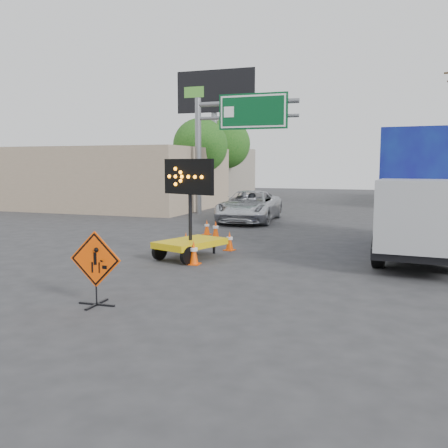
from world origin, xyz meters
The scene contains 16 objects.
ground centered at (0.00, 0.00, 0.00)m, with size 100.00×100.00×0.00m, color #2D2D30.
storefront_left_near centered at (-14.00, 20.00, 2.00)m, with size 14.00×10.00×4.00m, color tan.
storefront_left_far centered at (-15.00, 34.00, 2.20)m, with size 12.00×10.00×4.40m, color gray.
highway_gantry centered at (-4.43, 17.96, 5.07)m, with size 6.18×0.38×6.90m.
billboard centered at (-8.35, 25.87, 7.35)m, with size 6.10×0.54×9.85m.
tree_left_near centered at (-8.00, 22.00, 4.16)m, with size 3.71×3.71×6.03m.
tree_left_far centered at (-9.00, 30.00, 4.60)m, with size 4.10×4.10×6.66m.
construction_sign centered at (-1.01, -0.88, 0.84)m, with size 1.19×0.85×1.58m.
arrow_board centered at (-1.22, 4.58, 0.69)m, with size 1.96×2.50×3.12m.
pickup_truck centered at (-2.39, 14.95, 0.79)m, with size 2.62×5.68×1.58m, color silver.
box_truck centered at (5.79, 7.93, 1.82)m, with size 3.14×8.58×4.00m.
cone_a centered at (-0.77, 3.77, 0.36)m, with size 0.38×0.38×0.71m.
cone_b centered at (-1.81, 5.56, 0.34)m, with size 0.46×0.46×0.68m.
cone_c centered at (-0.55, 6.40, 0.33)m, with size 0.40×0.40×0.66m.
cone_d centered at (-2.01, 8.93, 0.35)m, with size 0.39×0.39×0.70m.
cone_e centered at (-2.70, 9.73, 0.31)m, with size 0.38×0.38×0.63m.
Camera 1 is at (4.95, -9.63, 2.97)m, focal length 40.00 mm.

